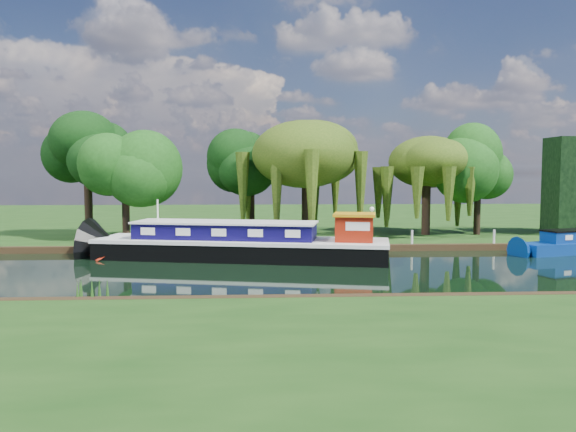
{
  "coord_description": "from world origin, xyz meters",
  "views": [
    {
      "loc": [
        -7.91,
        -31.0,
        5.5
      ],
      "look_at": [
        -6.11,
        4.36,
        2.8
      ],
      "focal_mm": 35.0,
      "sensor_mm": 36.0,
      "label": 1
    }
  ],
  "objects": [
    {
      "name": "tree_far_back",
      "position": [
        -21.35,
        13.75,
        6.64
      ],
      "size": [
        5.28,
        5.28,
        8.87
      ],
      "color": "black",
      "rests_on": "far_bank"
    },
    {
      "name": "ground",
      "position": [
        0.0,
        0.0,
        0.0
      ],
      "size": [
        120.0,
        120.0,
        0.0
      ],
      "primitive_type": "plane",
      "color": "black"
    },
    {
      "name": "tree_far_mid",
      "position": [
        -8.6,
        15.95,
        5.94
      ],
      "size": [
        4.86,
        4.86,
        7.95
      ],
      "color": "black",
      "rests_on": "far_bank"
    },
    {
      "name": "mooring_posts",
      "position": [
        -0.5,
        8.4,
        0.95
      ],
      "size": [
        19.16,
        0.16,
        1.0
      ],
      "color": "silver",
      "rests_on": "far_bank"
    },
    {
      "name": "tree_far_right",
      "position": [
        10.07,
        14.35,
        5.85
      ],
      "size": [
        4.79,
        4.79,
        7.84
      ],
      "color": "black",
      "rests_on": "far_bank"
    },
    {
      "name": "willow_left",
      "position": [
        -4.22,
        13.2,
        6.81
      ],
      "size": [
        7.3,
        7.3,
        8.75
      ],
      "color": "black",
      "rests_on": "far_bank"
    },
    {
      "name": "red_dinghy",
      "position": [
        -17.11,
        5.41,
        0.0
      ],
      "size": [
        3.41,
        2.53,
        0.68
      ],
      "primitive_type": "imported",
      "rotation": [
        0.0,
        0.0,
        1.63
      ],
      "color": "maroon",
      "rests_on": "ground"
    },
    {
      "name": "willow_right",
      "position": [
        5.8,
        14.44,
        5.77
      ],
      "size": [
        5.99,
        5.99,
        7.29
      ],
      "color": "black",
      "rests_on": "far_bank"
    },
    {
      "name": "tree_far_left",
      "position": [
        -17.83,
        11.09,
        5.91
      ],
      "size": [
        4.95,
        4.95,
        7.98
      ],
      "color": "black",
      "rests_on": "far_bank"
    },
    {
      "name": "dutch_barge",
      "position": [
        -8.95,
        4.82,
        0.98
      ],
      "size": [
        19.18,
        7.96,
        3.95
      ],
      "rotation": [
        0.0,
        0.0,
        -0.21
      ],
      "color": "black",
      "rests_on": "ground"
    },
    {
      "name": "far_bank",
      "position": [
        0.0,
        34.0,
        0.23
      ],
      "size": [
        120.0,
        52.0,
        0.45
      ],
      "primitive_type": "cube",
      "color": "#14350E",
      "rests_on": "ground"
    },
    {
      "name": "lamppost",
      "position": [
        0.5,
        10.5,
        2.42
      ],
      "size": [
        0.36,
        0.36,
        2.56
      ],
      "color": "silver",
      "rests_on": "far_bank"
    }
  ]
}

